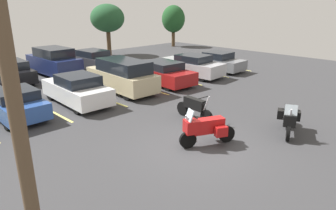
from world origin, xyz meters
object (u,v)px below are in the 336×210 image
(motorcycle_touring, at_px, (206,128))
(car_champagne, at_px, (122,76))
(utility_pole, at_px, (0,16))
(car_far_black, at_px, (11,72))
(car_red, at_px, (161,73))
(car_far_navy, at_px, (54,62))
(motorcycle_second, at_px, (289,118))
(car_grey, at_px, (217,62))
(motorcycle_third, at_px, (195,107))
(car_silver, at_px, (190,66))
(car_blue, at_px, (14,103))
(car_far_charcoal, at_px, (91,60))
(car_white, at_px, (77,90))

(motorcycle_touring, height_order, car_champagne, car_champagne)
(utility_pole, bearing_deg, car_far_black, 72.45)
(car_red, height_order, car_far_navy, car_far_navy)
(motorcycle_second, relative_size, car_red, 0.44)
(car_grey, bearing_deg, motorcycle_third, -148.75)
(utility_pole, bearing_deg, car_far_navy, 62.99)
(motorcycle_second, relative_size, car_far_navy, 0.45)
(car_silver, height_order, car_far_navy, car_far_navy)
(motorcycle_third, height_order, car_blue, car_blue)
(car_champagne, bearing_deg, car_far_black, 119.18)
(car_grey, bearing_deg, car_far_charcoal, 131.67)
(motorcycle_touring, relative_size, car_silver, 0.40)
(motorcycle_third, bearing_deg, motorcycle_second, -67.48)
(car_white, bearing_deg, car_blue, 175.24)
(car_red, bearing_deg, car_grey, -1.26)
(car_white, distance_m, car_champagne, 3.02)
(car_red, height_order, car_grey, car_red)
(motorcycle_second, xyz_separation_m, car_white, (-3.93, 9.33, 0.08))
(car_blue, bearing_deg, motorcycle_touring, -64.52)
(motorcycle_second, relative_size, car_far_black, 0.47)
(car_champagne, xyz_separation_m, car_far_navy, (-0.84, 6.87, 0.02))
(car_red, relative_size, car_grey, 1.13)
(car_white, distance_m, car_red, 5.89)
(car_far_charcoal, bearing_deg, motorcycle_touring, -106.55)
(car_white, relative_size, car_silver, 0.90)
(motorcycle_second, xyz_separation_m, car_far_black, (-4.73, 16.33, 0.04))
(car_far_navy, bearing_deg, car_grey, -37.65)
(utility_pole, bearing_deg, car_blue, 73.01)
(car_champagne, bearing_deg, motorcycle_third, -95.40)
(car_blue, xyz_separation_m, car_white, (3.02, -0.25, 0.07))
(car_grey, height_order, car_far_charcoal, car_far_charcoal)
(motorcycle_touring, height_order, utility_pole, utility_pole)
(utility_pole, bearing_deg, car_grey, 24.88)
(motorcycle_second, xyz_separation_m, car_blue, (-6.95, 9.58, 0.01))
(car_far_black, xyz_separation_m, utility_pole, (-4.80, -15.17, 4.02))
(car_white, xyz_separation_m, utility_pole, (-5.59, -8.17, 3.99))
(motorcycle_touring, height_order, car_far_navy, car_far_navy)
(car_far_black, relative_size, car_far_charcoal, 0.96)
(motorcycle_second, height_order, utility_pole, utility_pole)
(car_white, distance_m, car_far_navy, 7.39)
(motorcycle_third, bearing_deg, car_silver, 42.30)
(utility_pole, bearing_deg, car_champagne, 44.19)
(car_silver, bearing_deg, car_far_charcoal, 117.51)
(car_far_black, xyz_separation_m, car_far_charcoal, (5.94, 0.04, 0.03))
(car_red, bearing_deg, car_champagne, 174.72)
(motorcycle_touring, distance_m, car_red, 9.18)
(car_far_charcoal, bearing_deg, car_grey, -48.33)
(car_red, relative_size, car_silver, 0.98)
(car_champagne, distance_m, car_silver, 5.79)
(motorcycle_touring, xyz_separation_m, car_far_navy, (1.41, 14.75, 0.29))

